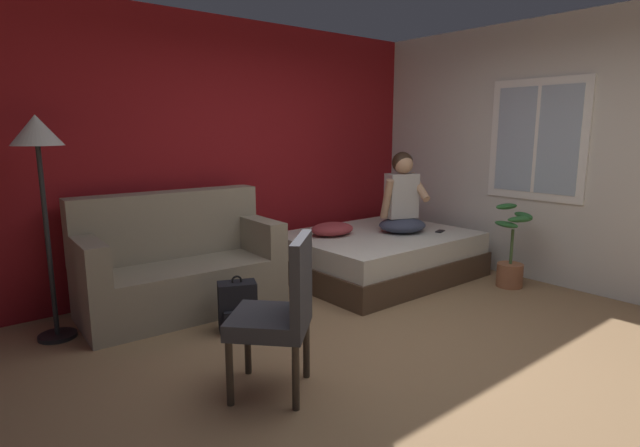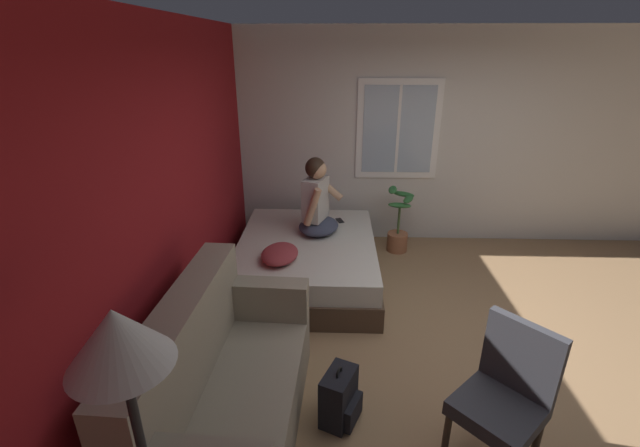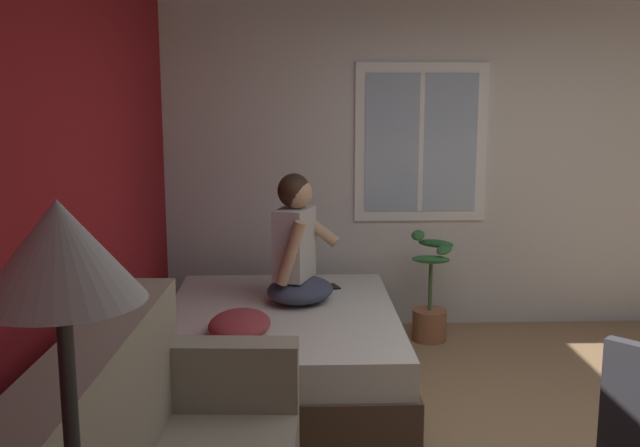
{
  "view_description": "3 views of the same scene",
  "coord_description": "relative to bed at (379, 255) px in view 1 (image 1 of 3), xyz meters",
  "views": [
    {
      "loc": [
        -2.61,
        -2.21,
        1.6
      ],
      "look_at": [
        0.19,
        1.21,
        0.76
      ],
      "focal_mm": 28.0,
      "sensor_mm": 36.0,
      "label": 1
    },
    {
      "loc": [
        -3.01,
        1.2,
        2.48
      ],
      "look_at": [
        0.08,
        1.3,
        1.18
      ],
      "focal_mm": 24.0,
      "sensor_mm": 36.0,
      "label": 2
    },
    {
      "loc": [
        -3.44,
        1.41,
        1.93
      ],
      "look_at": [
        0.71,
        1.26,
        1.16
      ],
      "focal_mm": 42.0,
      "sensor_mm": 36.0,
      "label": 3
    }
  ],
  "objects": [
    {
      "name": "backpack",
      "position": [
        -1.97,
        -0.35,
        -0.04
      ],
      "size": [
        0.35,
        0.32,
        0.46
      ],
      "color": "black",
      "rests_on": "ground"
    },
    {
      "name": "wall_back_accent",
      "position": [
        -1.25,
        1.01,
        1.11
      ],
      "size": [
        9.86,
        0.16,
        2.7
      ],
      "primitive_type": "cube",
      "color": "maroon",
      "rests_on": "ground"
    },
    {
      "name": "cell_phone",
      "position": [
        0.58,
        -0.37,
        0.25
      ],
      "size": [
        0.16,
        0.11,
        0.01
      ],
      "primitive_type": "cube",
      "rotation": [
        0.0,
        0.0,
        1.9
      ],
      "color": "black",
      "rests_on": "bed"
    },
    {
      "name": "couch",
      "position": [
        -2.12,
        0.42,
        0.16
      ],
      "size": [
        1.74,
        0.9,
        1.04
      ],
      "color": "gray",
      "rests_on": "ground"
    },
    {
      "name": "side_chair",
      "position": [
        -2.24,
        -1.35,
        0.3
      ],
      "size": [
        0.65,
        0.65,
        0.98
      ],
      "color": "#382D23",
      "rests_on": "ground"
    },
    {
      "name": "potted_plant",
      "position": [
        0.77,
        -1.12,
        0.07
      ],
      "size": [
        0.39,
        0.37,
        0.85
      ],
      "color": "#995B3D",
      "rests_on": "ground"
    },
    {
      "name": "ground_plane",
      "position": [
        -1.25,
        -1.49,
        -0.24
      ],
      "size": [
        40.0,
        40.0,
        0.0
      ],
      "primitive_type": "plane",
      "color": "#93704C"
    },
    {
      "name": "person_seated",
      "position": [
        0.24,
        -0.11,
        0.6
      ],
      "size": [
        0.64,
        0.59,
        0.88
      ],
      "color": "#383D51",
      "rests_on": "bed"
    },
    {
      "name": "throw_pillow",
      "position": [
        -0.47,
        0.24,
        0.31
      ],
      "size": [
        0.52,
        0.42,
        0.14
      ],
      "primitive_type": "ellipsoid",
      "rotation": [
        0.0,
        0.0,
        -0.13
      ],
      "color": "#993338",
      "rests_on": "bed"
    },
    {
      "name": "bed",
      "position": [
        0.0,
        0.0,
        0.0
      ],
      "size": [
        1.97,
        1.54,
        0.48
      ],
      "color": "#4C3828",
      "rests_on": "ground"
    },
    {
      "name": "wall_side_with_window",
      "position": [
        1.26,
        -1.48,
        1.12
      ],
      "size": [
        0.19,
        6.23,
        2.7
      ],
      "color": "silver",
      "rests_on": "ground"
    },
    {
      "name": "floor_lamp",
      "position": [
        -3.13,
        0.42,
        1.19
      ],
      "size": [
        0.36,
        0.36,
        1.7
      ],
      "color": "black",
      "rests_on": "ground"
    }
  ]
}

